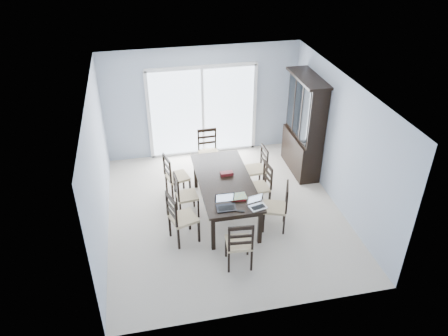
# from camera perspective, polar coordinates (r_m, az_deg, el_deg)

# --- Properties ---
(floor) EXTENTS (5.00, 5.00, 0.00)m
(floor) POSITION_cam_1_polar(r_m,az_deg,el_deg) (8.67, 0.11, -5.77)
(floor) COLOR beige
(floor) RESTS_ON ground
(ceiling) EXTENTS (5.00, 5.00, 0.00)m
(ceiling) POSITION_cam_1_polar(r_m,az_deg,el_deg) (7.39, 0.13, 10.48)
(ceiling) COLOR white
(ceiling) RESTS_ON back_wall
(back_wall) EXTENTS (4.50, 0.02, 2.60)m
(back_wall) POSITION_cam_1_polar(r_m,az_deg,el_deg) (10.16, -2.85, 8.59)
(back_wall) COLOR #A3AFC2
(back_wall) RESTS_ON floor
(wall_left) EXTENTS (0.02, 5.00, 2.60)m
(wall_left) POSITION_cam_1_polar(r_m,az_deg,el_deg) (7.86, -16.14, -0.05)
(wall_left) COLOR #A3AFC2
(wall_left) RESTS_ON floor
(wall_right) EXTENTS (0.02, 5.00, 2.60)m
(wall_right) POSITION_cam_1_polar(r_m,az_deg,el_deg) (8.64, 14.89, 3.18)
(wall_right) COLOR #A3AFC2
(wall_right) RESTS_ON floor
(balcony) EXTENTS (4.50, 2.00, 0.10)m
(balcony) POSITION_cam_1_polar(r_m,az_deg,el_deg) (11.62, -3.49, 4.34)
(balcony) COLOR gray
(balcony) RESTS_ON ground
(railing) EXTENTS (4.50, 0.06, 1.10)m
(railing) POSITION_cam_1_polar(r_m,az_deg,el_deg) (12.27, -4.31, 8.92)
(railing) COLOR #99999E
(railing) RESTS_ON balcony
(dining_table) EXTENTS (1.00, 2.20, 0.75)m
(dining_table) POSITION_cam_1_polar(r_m,az_deg,el_deg) (8.28, 0.11, -2.06)
(dining_table) COLOR black
(dining_table) RESTS_ON floor
(china_hutch) EXTENTS (0.50, 1.38, 2.20)m
(china_hutch) POSITION_cam_1_polar(r_m,az_deg,el_deg) (9.66, 10.41, 5.35)
(china_hutch) COLOR black
(china_hutch) RESTS_ON floor
(sliding_door) EXTENTS (2.52, 0.05, 2.18)m
(sliding_door) POSITION_cam_1_polar(r_m,az_deg,el_deg) (10.22, -2.80, 7.44)
(sliding_door) COLOR silver
(sliding_door) RESTS_ON floor
(chair_left_near) EXTENTS (0.56, 0.55, 1.16)m
(chair_left_near) POSITION_cam_1_polar(r_m,az_deg,el_deg) (7.67, -6.04, -5.92)
(chair_left_near) COLOR black
(chair_left_near) RESTS_ON floor
(chair_left_mid) EXTENTS (0.44, 0.43, 1.04)m
(chair_left_mid) POSITION_cam_1_polar(r_m,az_deg,el_deg) (8.33, -5.51, -3.03)
(chair_left_mid) COLOR black
(chair_left_mid) RESTS_ON floor
(chair_left_far) EXTENTS (0.52, 0.51, 1.11)m
(chair_left_far) POSITION_cam_1_polar(r_m,az_deg,el_deg) (8.84, -6.73, -0.56)
(chair_left_far) COLOR black
(chair_left_far) RESTS_ON floor
(chair_right_near) EXTENTS (0.54, 0.53, 1.10)m
(chair_right_near) POSITION_cam_1_polar(r_m,az_deg,el_deg) (8.02, 7.38, -4.43)
(chair_right_near) COLOR black
(chair_right_near) RESTS_ON floor
(chair_right_mid) EXTENTS (0.46, 0.45, 1.07)m
(chair_right_mid) POSITION_cam_1_polar(r_m,az_deg,el_deg) (8.58, 5.05, -1.70)
(chair_right_mid) COLOR black
(chair_right_mid) RESTS_ON floor
(chair_right_far) EXTENTS (0.44, 0.43, 1.09)m
(chair_right_far) POSITION_cam_1_polar(r_m,az_deg,el_deg) (9.13, 4.62, 0.61)
(chair_right_far) COLOR black
(chair_right_far) RESTS_ON floor
(chair_end_near) EXTENTS (0.45, 0.46, 1.11)m
(chair_end_near) POSITION_cam_1_polar(r_m,az_deg,el_deg) (7.13, 2.07, -9.42)
(chair_end_near) COLOR black
(chair_end_near) RESTS_ON floor
(chair_end_far) EXTENTS (0.44, 0.46, 1.14)m
(chair_end_far) POSITION_cam_1_polar(r_m,az_deg,el_deg) (9.69, -2.10, 2.84)
(chair_end_far) COLOR black
(chair_end_far) RESTS_ON floor
(laptop_dark) EXTENTS (0.34, 0.24, 0.23)m
(laptop_dark) POSITION_cam_1_polar(r_m,az_deg,el_deg) (7.48, 0.29, -4.93)
(laptop_dark) COLOR black
(laptop_dark) RESTS_ON dining_table
(laptop_silver) EXTENTS (0.33, 0.26, 0.20)m
(laptop_silver) POSITION_cam_1_polar(r_m,az_deg,el_deg) (7.53, 4.47, -4.86)
(laptop_silver) COLOR #BABABD
(laptop_silver) RESTS_ON dining_table
(book_stack) EXTENTS (0.29, 0.23, 0.05)m
(book_stack) POSITION_cam_1_polar(r_m,az_deg,el_deg) (7.75, 1.84, -3.82)
(book_stack) COLOR maroon
(book_stack) RESTS_ON dining_table
(cell_phone) EXTENTS (0.13, 0.08, 0.01)m
(cell_phone) POSITION_cam_1_polar(r_m,az_deg,el_deg) (7.45, 2.24, -5.63)
(cell_phone) COLOR black
(cell_phone) RESTS_ON dining_table
(game_box) EXTENTS (0.25, 0.13, 0.06)m
(game_box) POSITION_cam_1_polar(r_m,az_deg,el_deg) (8.38, 0.34, -0.73)
(game_box) COLOR #4F130F
(game_box) RESTS_ON dining_table
(hot_tub) EXTENTS (1.95, 1.79, 0.90)m
(hot_tub) POSITION_cam_1_polar(r_m,az_deg,el_deg) (11.41, -5.98, 6.50)
(hot_tub) COLOR brown
(hot_tub) RESTS_ON balcony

